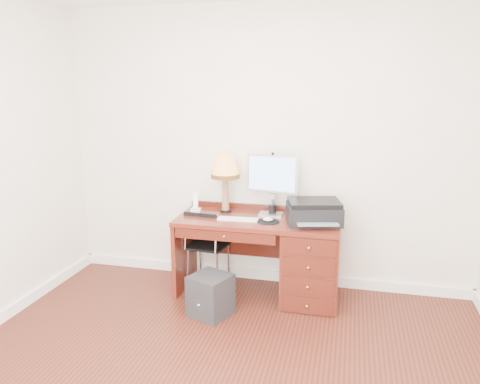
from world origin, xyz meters
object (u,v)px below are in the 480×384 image
(leg_lamp, at_px, (225,170))
(printer, at_px, (314,212))
(chair, at_px, (206,241))
(monitor, at_px, (272,177))
(desk, at_px, (292,255))
(equipment_box, at_px, (211,295))
(phone, at_px, (196,207))

(leg_lamp, bearing_deg, printer, -11.51)
(chair, bearing_deg, monitor, 18.10)
(desk, bearing_deg, leg_lamp, 167.74)
(desk, height_order, monitor, monitor)
(desk, distance_m, equipment_box, 0.85)
(chair, bearing_deg, printer, 2.05)
(chair, relative_size, equipment_box, 2.16)
(desk, distance_m, phone, 1.02)
(leg_lamp, xyz_separation_m, phone, (-0.27, -0.11, -0.36))
(desk, height_order, phone, phone)
(phone, xyz_separation_m, chair, (0.10, -0.00, -0.33))
(monitor, height_order, printer, monitor)
(printer, distance_m, leg_lamp, 0.93)
(desk, relative_size, chair, 1.91)
(equipment_box, bearing_deg, printer, 52.59)
(equipment_box, bearing_deg, chair, 132.86)
(desk, xyz_separation_m, equipment_box, (-0.64, -0.51, -0.23))
(monitor, relative_size, phone, 2.89)
(desk, relative_size, phone, 7.63)
(monitor, height_order, equipment_box, monitor)
(monitor, relative_size, equipment_box, 1.57)
(printer, height_order, leg_lamp, leg_lamp)
(printer, xyz_separation_m, phone, (-1.13, 0.07, -0.04))
(leg_lamp, distance_m, chair, 0.72)
(printer, relative_size, phone, 2.74)
(phone, distance_m, chair, 0.35)
(desk, relative_size, leg_lamp, 2.65)
(chair, distance_m, equipment_box, 0.66)
(equipment_box, bearing_deg, monitor, 81.54)
(desk, xyz_separation_m, printer, (0.19, -0.03, 0.44))
(monitor, relative_size, chair, 0.73)
(leg_lamp, bearing_deg, equipment_box, -86.45)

